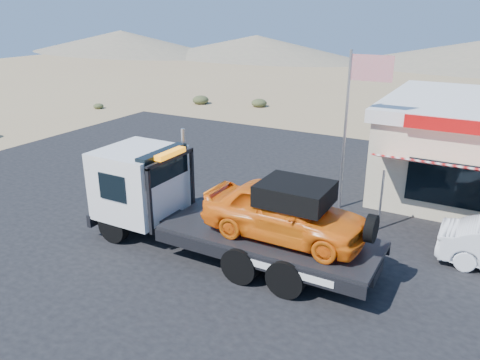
{
  "coord_description": "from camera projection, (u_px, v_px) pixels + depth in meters",
  "views": [
    {
      "loc": [
        9.51,
        -12.08,
        7.35
      ],
      "look_at": [
        1.75,
        1.82,
        1.5
      ],
      "focal_mm": 35.0,
      "sensor_mm": 36.0,
      "label": 1
    }
  ],
  "objects": [
    {
      "name": "ground",
      "position": [
        173.0,
        226.0,
        16.78
      ],
      "size": [
        120.0,
        120.0,
        0.0
      ],
      "primitive_type": "plane",
      "color": "#9C7C59",
      "rests_on": "ground"
    },
    {
      "name": "asphalt_lot",
      "position": [
        260.0,
        208.0,
        18.32
      ],
      "size": [
        32.0,
        24.0,
        0.02
      ],
      "primitive_type": "cube",
      "color": "black",
      "rests_on": "ground"
    },
    {
      "name": "tow_truck",
      "position": [
        219.0,
        205.0,
        14.39
      ],
      "size": [
        9.31,
        2.76,
        3.11
      ],
      "color": "black",
      "rests_on": "asphalt_lot"
    },
    {
      "name": "flagpole",
      "position": [
        353.0,
        114.0,
        16.92
      ],
      "size": [
        1.55,
        0.1,
        6.0
      ],
      "color": "#99999E",
      "rests_on": "asphalt_lot"
    },
    {
      "name": "desert_scrub",
      "position": [
        106.0,
        120.0,
        31.31
      ],
      "size": [
        27.65,
        32.84,
        0.71
      ],
      "color": "#373D21",
      "rests_on": "ground"
    },
    {
      "name": "distant_hills",
      "position": [
        353.0,
        50.0,
        65.8
      ],
      "size": [
        126.0,
        48.0,
        4.2
      ],
      "color": "#726B59",
      "rests_on": "ground"
    }
  ]
}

